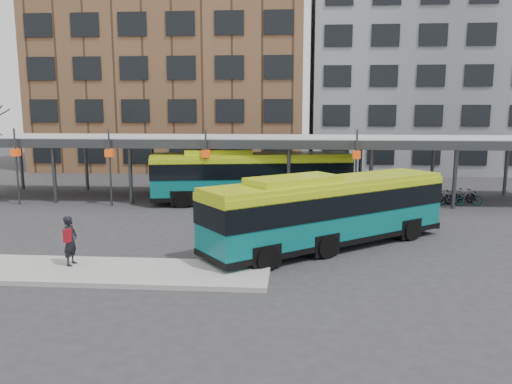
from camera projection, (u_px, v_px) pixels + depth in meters
The scene contains 9 objects.
ground at pixel (237, 253), 20.92m from camera, with size 120.00×120.00×0.00m, color #28282B.
boarding_island at pixel (80, 271), 18.37m from camera, with size 14.00×3.00×0.18m, color gray.
canopy at pixel (258, 141), 32.93m from camera, with size 40.00×6.53×4.80m.
building_brick at pixel (176, 59), 51.33m from camera, with size 26.00×14.00×22.00m, color brown.
building_grey at pixel (433, 68), 49.52m from camera, with size 24.00×14.00×20.00m, color slate.
bus_front at pixel (329, 209), 21.55m from camera, with size 10.91×9.22×3.26m.
bus_rear at pixel (251, 175), 31.87m from camera, with size 12.88×4.81×3.48m.
pedestrian at pixel (70, 240), 18.64m from camera, with size 0.48×0.71×1.88m.
bike_rack at pixel (450, 197), 31.58m from camera, with size 4.02×1.57×0.98m.
Camera 1 is at (2.35, -20.09, 5.99)m, focal length 35.00 mm.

